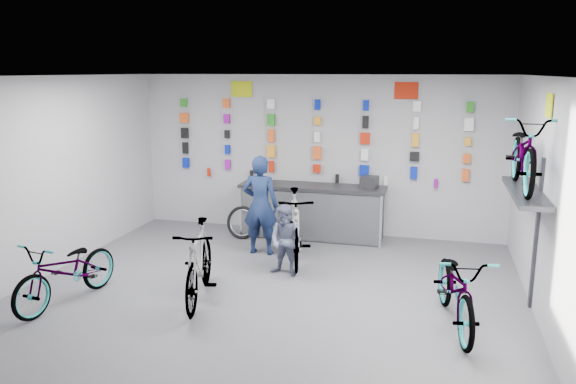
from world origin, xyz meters
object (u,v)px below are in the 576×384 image
(bike_left, at_px, (67,271))
(clerk, at_px, (260,205))
(counter, at_px, (312,212))
(bike_right, at_px, (457,288))
(bike_center, at_px, (199,263))
(customer, at_px, (286,241))
(bike_service, at_px, (295,226))

(bike_left, relative_size, clerk, 1.03)
(counter, bearing_deg, clerk, -120.05)
(bike_right, bearing_deg, bike_center, 171.07)
(bike_right, distance_m, customer, 2.72)
(bike_center, bearing_deg, bike_left, -175.46)
(bike_left, xyz_separation_m, bike_center, (1.67, 0.54, 0.08))
(clerk, bearing_deg, bike_right, 146.10)
(bike_right, relative_size, bike_service, 0.98)
(clerk, xyz_separation_m, customer, (0.69, -0.91, -0.30))
(bike_left, xyz_separation_m, bike_right, (5.00, 0.62, 0.04))
(bike_service, bearing_deg, bike_left, -151.49)
(bike_center, bearing_deg, clerk, 71.46)
(clerk, relative_size, customer, 1.54)
(bike_left, xyz_separation_m, bike_service, (2.51, 2.47, 0.12))
(bike_left, bearing_deg, bike_right, 17.09)
(counter, xyz_separation_m, customer, (0.04, -2.03, 0.06))
(counter, xyz_separation_m, clerk, (-0.65, -1.12, 0.36))
(counter, bearing_deg, customer, -88.81)
(bike_center, height_order, bike_service, bike_service)
(clerk, distance_m, customer, 1.18)
(bike_left, xyz_separation_m, clerk, (1.86, 2.68, 0.39))
(customer, bearing_deg, bike_right, -12.49)
(counter, bearing_deg, bike_service, -89.64)
(bike_right, distance_m, bike_service, 3.10)
(counter, xyz_separation_m, bike_service, (0.01, -1.33, 0.09))
(counter, xyz_separation_m, bike_right, (2.50, -3.19, 0.01))
(bike_center, xyz_separation_m, customer, (0.88, 1.23, 0.01))
(bike_service, distance_m, customer, 0.70)
(counter, height_order, clerk, clerk)
(bike_center, xyz_separation_m, bike_service, (0.85, 1.93, 0.04))
(bike_right, bearing_deg, clerk, 136.46)
(counter, bearing_deg, bike_right, -51.91)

